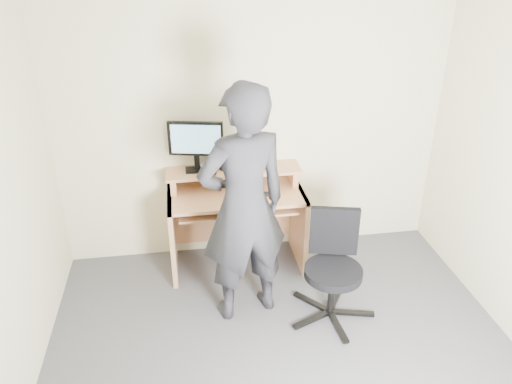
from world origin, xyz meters
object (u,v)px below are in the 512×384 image
object	(u,v)px
desk	(235,209)
office_chair	(333,262)
person	(244,207)
monitor	(196,142)

from	to	relation	value
desk	office_chair	size ratio (longest dim) A/B	1.39
office_chair	person	xyz separation A→B (m)	(-0.69, 0.12, 0.49)
monitor	office_chair	world-z (taller)	monitor
monitor	desk	bearing A→B (deg)	-3.95
desk	person	bearing A→B (deg)	-91.35
office_chair	person	world-z (taller)	person
desk	monitor	distance (m)	0.72
monitor	office_chair	bearing A→B (deg)	-31.58
monitor	office_chair	xyz separation A→B (m)	(0.99, -0.95, -0.71)
person	office_chair	bearing A→B (deg)	154.67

